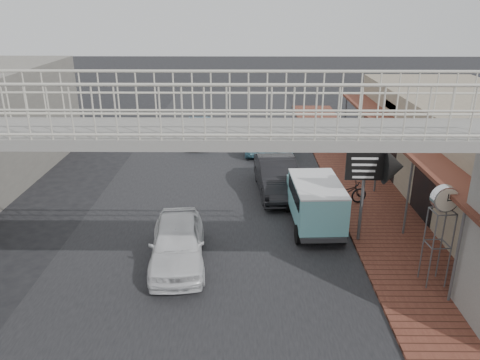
{
  "coord_description": "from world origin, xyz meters",
  "views": [
    {
      "loc": [
        1.24,
        -13.98,
        7.83
      ],
      "look_at": [
        1.06,
        1.82,
        1.8
      ],
      "focal_mm": 35.0,
      "sensor_mm": 36.0,
      "label": 1
    }
  ],
  "objects_px": {
    "motorcycle_near": "(345,193)",
    "street_clock": "(444,203)",
    "white_hatchback": "(177,243)",
    "angkot_far": "(198,134)",
    "motorcycle_far": "(351,135)",
    "dark_sedan": "(277,176)",
    "angkot_curb": "(267,135)",
    "arrow_sign": "(390,167)",
    "angkot_van": "(315,198)"
  },
  "relations": [
    {
      "from": "arrow_sign",
      "to": "motorcycle_near",
      "type": "bearing_deg",
      "value": 104.27
    },
    {
      "from": "dark_sedan",
      "to": "arrow_sign",
      "type": "xyz_separation_m",
      "value": [
        3.36,
        -4.49,
        2.0
      ]
    },
    {
      "from": "arrow_sign",
      "to": "angkot_far",
      "type": "bearing_deg",
      "value": 123.04
    },
    {
      "from": "angkot_curb",
      "to": "arrow_sign",
      "type": "xyz_separation_m",
      "value": [
        3.51,
        -11.17,
        2.0
      ]
    },
    {
      "from": "dark_sedan",
      "to": "motorcycle_far",
      "type": "bearing_deg",
      "value": 52.55
    },
    {
      "from": "street_clock",
      "to": "angkot_van",
      "type": "bearing_deg",
      "value": 122.83
    },
    {
      "from": "angkot_curb",
      "to": "arrow_sign",
      "type": "distance_m",
      "value": 11.88
    },
    {
      "from": "angkot_far",
      "to": "angkot_van",
      "type": "bearing_deg",
      "value": -66.33
    },
    {
      "from": "angkot_curb",
      "to": "motorcycle_far",
      "type": "height_order",
      "value": "angkot_curb"
    },
    {
      "from": "white_hatchback",
      "to": "angkot_far",
      "type": "relative_size",
      "value": 1.04
    },
    {
      "from": "angkot_far",
      "to": "arrow_sign",
      "type": "height_order",
      "value": "arrow_sign"
    },
    {
      "from": "angkot_curb",
      "to": "angkot_van",
      "type": "xyz_separation_m",
      "value": [
        1.3,
        -10.02,
        0.41
      ]
    },
    {
      "from": "motorcycle_far",
      "to": "arrow_sign",
      "type": "height_order",
      "value": "arrow_sign"
    },
    {
      "from": "angkot_far",
      "to": "street_clock",
      "type": "bearing_deg",
      "value": -62.94
    },
    {
      "from": "motorcycle_far",
      "to": "street_clock",
      "type": "distance_m",
      "value": 14.65
    },
    {
      "from": "arrow_sign",
      "to": "angkot_curb",
      "type": "bearing_deg",
      "value": 108.71
    },
    {
      "from": "angkot_van",
      "to": "dark_sedan",
      "type": "bearing_deg",
      "value": 106.51
    },
    {
      "from": "white_hatchback",
      "to": "arrow_sign",
      "type": "relative_size",
      "value": 1.27
    },
    {
      "from": "dark_sedan",
      "to": "angkot_van",
      "type": "bearing_deg",
      "value": -75.54
    },
    {
      "from": "angkot_far",
      "to": "arrow_sign",
      "type": "distance_m",
      "value": 14.44
    },
    {
      "from": "dark_sedan",
      "to": "white_hatchback",
      "type": "bearing_deg",
      "value": -125.59
    },
    {
      "from": "white_hatchback",
      "to": "motorcycle_near",
      "type": "height_order",
      "value": "white_hatchback"
    },
    {
      "from": "street_clock",
      "to": "arrow_sign",
      "type": "relative_size",
      "value": 0.93
    },
    {
      "from": "dark_sedan",
      "to": "angkot_van",
      "type": "distance_m",
      "value": 3.55
    },
    {
      "from": "dark_sedan",
      "to": "angkot_van",
      "type": "relative_size",
      "value": 1.21
    },
    {
      "from": "angkot_van",
      "to": "motorcycle_far",
      "type": "distance_m",
      "value": 11.31
    },
    {
      "from": "angkot_far",
      "to": "street_clock",
      "type": "xyz_separation_m",
      "value": [
        8.25,
        -14.77,
        2.05
      ]
    },
    {
      "from": "angkot_far",
      "to": "street_clock",
      "type": "relative_size",
      "value": 1.32
    },
    {
      "from": "dark_sedan",
      "to": "angkot_curb",
      "type": "height_order",
      "value": "dark_sedan"
    },
    {
      "from": "motorcycle_near",
      "to": "motorcycle_far",
      "type": "bearing_deg",
      "value": -26.86
    },
    {
      "from": "street_clock",
      "to": "motorcycle_near",
      "type": "bearing_deg",
      "value": 99.21
    },
    {
      "from": "dark_sedan",
      "to": "arrow_sign",
      "type": "distance_m",
      "value": 5.95
    },
    {
      "from": "white_hatchback",
      "to": "angkot_van",
      "type": "height_order",
      "value": "angkot_van"
    },
    {
      "from": "motorcycle_far",
      "to": "street_clock",
      "type": "xyz_separation_m",
      "value": [
        -0.64,
        -14.5,
        2.02
      ]
    },
    {
      "from": "dark_sedan",
      "to": "street_clock",
      "type": "height_order",
      "value": "street_clock"
    },
    {
      "from": "angkot_curb",
      "to": "motorcycle_near",
      "type": "bearing_deg",
      "value": 109.24
    },
    {
      "from": "angkot_curb",
      "to": "angkot_van",
      "type": "distance_m",
      "value": 10.11
    },
    {
      "from": "motorcycle_far",
      "to": "motorcycle_near",
      "type": "bearing_deg",
      "value": 147.36
    },
    {
      "from": "motorcycle_near",
      "to": "street_clock",
      "type": "bearing_deg",
      "value": -179.29
    },
    {
      "from": "white_hatchback",
      "to": "street_clock",
      "type": "relative_size",
      "value": 1.37
    },
    {
      "from": "dark_sedan",
      "to": "motorcycle_far",
      "type": "xyz_separation_m",
      "value": [
        4.74,
        7.38,
        -0.15
      ]
    },
    {
      "from": "angkot_curb",
      "to": "motorcycle_far",
      "type": "bearing_deg",
      "value": -171.72
    },
    {
      "from": "dark_sedan",
      "to": "angkot_van",
      "type": "height_order",
      "value": "angkot_van"
    },
    {
      "from": "white_hatchback",
      "to": "motorcycle_far",
      "type": "height_order",
      "value": "white_hatchback"
    },
    {
      "from": "white_hatchback",
      "to": "motorcycle_near",
      "type": "bearing_deg",
      "value": 30.38
    },
    {
      "from": "motorcycle_far",
      "to": "street_clock",
      "type": "relative_size",
      "value": 0.56
    },
    {
      "from": "motorcycle_near",
      "to": "motorcycle_far",
      "type": "height_order",
      "value": "motorcycle_far"
    },
    {
      "from": "white_hatchback",
      "to": "angkot_van",
      "type": "relative_size",
      "value": 1.09
    },
    {
      "from": "angkot_curb",
      "to": "angkot_far",
      "type": "bearing_deg",
      "value": -13.37
    },
    {
      "from": "motorcycle_far",
      "to": "white_hatchback",
      "type": "bearing_deg",
      "value": 128.8
    }
  ]
}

